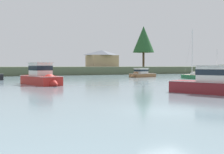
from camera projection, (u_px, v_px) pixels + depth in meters
name	position (u px, v px, depth m)	size (l,w,h in m)	color
ground_plane	(167.00, 111.00, 15.71)	(502.65, 502.65, 0.00)	gray
cruiser_maroon	(224.00, 88.00, 25.05)	(5.46, 9.10, 4.80)	maroon
cruiser_red	(43.00, 80.00, 37.64)	(3.89, 9.28, 5.20)	#B2231E
cruiser_wood	(140.00, 75.00, 63.25)	(7.53, 4.10, 3.62)	brown
cruiser_yellow	(222.00, 73.00, 71.95)	(6.08, 9.50, 5.07)	gold
sailboat_green	(193.00, 78.00, 55.83)	(2.53, 6.51, 10.03)	#236B3D
mooring_buoy_green	(210.00, 85.00, 36.99)	(0.46, 0.46, 0.51)	#1E8C47
shore_tree_right_mid	(144.00, 39.00, 96.95)	(7.07, 7.07, 13.42)	brown
cottage_eastern	(102.00, 58.00, 115.03)	(11.66, 8.57, 6.49)	tan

